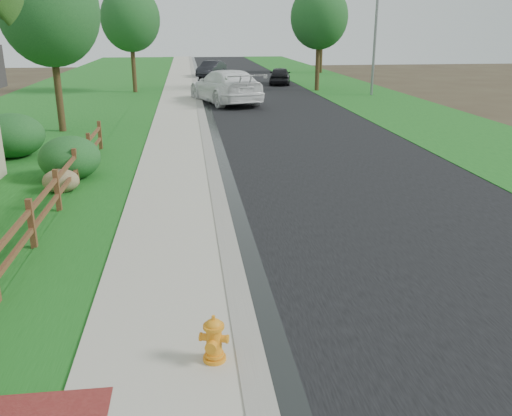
{
  "coord_description": "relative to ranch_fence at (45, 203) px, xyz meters",
  "views": [
    {
      "loc": [
        -0.33,
        -5.71,
        4.41
      ],
      "look_at": [
        0.98,
        4.7,
        0.88
      ],
      "focal_mm": 38.0,
      "sensor_mm": 36.0,
      "label": 1
    }
  ],
  "objects": [
    {
      "name": "dark_car_mid",
      "position": [
        10.72,
        31.59,
        0.08
      ],
      "size": [
        2.35,
        4.23,
        1.36
      ],
      "primitive_type": "imported",
      "rotation": [
        0.0,
        0.0,
        2.95
      ],
      "color": "black",
      "rests_on": "road"
    },
    {
      "name": "tree_mid_right",
      "position": [
        12.6,
        26.78,
        4.41
      ],
      "size": [
        3.99,
        3.99,
        7.24
      ],
      "color": "#322214",
      "rests_on": "ground"
    },
    {
      "name": "ground",
      "position": [
        3.6,
        -6.4,
        -0.62
      ],
      "size": [
        120.0,
        120.0,
        0.0
      ],
      "primitive_type": "plane",
      "color": "#36291D"
    },
    {
      "name": "dark_car_far",
      "position": [
        5.6,
        38.78,
        0.12
      ],
      "size": [
        3.02,
        4.61,
        1.44
      ],
      "primitive_type": "imported",
      "rotation": [
        0.0,
        0.0,
        -0.38
      ],
      "color": "black",
      "rests_on": "road"
    },
    {
      "name": "fire_hydrant",
      "position": [
        3.5,
        -5.77,
        -0.21
      ],
      "size": [
        0.45,
        0.36,
        0.68
      ],
      "color": "orange",
      "rests_on": "sidewalk"
    },
    {
      "name": "curb",
      "position": [
        4.0,
        28.6,
        -0.56
      ],
      "size": [
        0.4,
        90.0,
        0.12
      ],
      "primitive_type": "cube",
      "color": "gray",
      "rests_on": "ground"
    },
    {
      "name": "streetlight",
      "position": [
        15.44,
        23.55,
        4.19
      ],
      "size": [
        1.96,
        0.49,
        8.49
      ],
      "color": "gray",
      "rests_on": "ground"
    },
    {
      "name": "tree_mid_left",
      "position": [
        -0.3,
        27.24,
        4.28
      ],
      "size": [
        3.97,
        3.97,
        7.1
      ],
      "color": "#322214",
      "rests_on": "ground"
    },
    {
      "name": "white_suv",
      "position": [
        5.6,
        20.89,
        0.39
      ],
      "size": [
        4.61,
        7.3,
        1.97
      ],
      "primitive_type": "imported",
      "rotation": [
        0.0,
        0.0,
        3.44
      ],
      "color": "white",
      "rests_on": "road"
    },
    {
      "name": "ranch_fence",
      "position": [
        0.0,
        0.0,
        0.0
      ],
      "size": [
        0.12,
        16.92,
        1.1
      ],
      "color": "#532E1B",
      "rests_on": "ground"
    },
    {
      "name": "grass_strip",
      "position": [
        0.8,
        28.6,
        -0.59
      ],
      "size": [
        1.6,
        90.0,
        0.06
      ],
      "primitive_type": "cube",
      "color": "#175017",
      "rests_on": "ground"
    },
    {
      "name": "lawn_near",
      "position": [
        -4.4,
        28.6,
        -0.6
      ],
      "size": [
        9.0,
        90.0,
        0.04
      ],
      "primitive_type": "cube",
      "color": "#175017",
      "rests_on": "ground"
    },
    {
      "name": "road",
      "position": [
        8.2,
        28.6,
        -0.61
      ],
      "size": [
        8.0,
        90.0,
        0.02
      ],
      "primitive_type": "cube",
      "color": "black",
      "rests_on": "ground"
    },
    {
      "name": "sidewalk",
      "position": [
        2.7,
        28.6,
        -0.57
      ],
      "size": [
        2.2,
        90.0,
        0.1
      ],
      "primitive_type": "cube",
      "color": "#B0AA99",
      "rests_on": "ground"
    },
    {
      "name": "tree_near_left",
      "position": [
        -2.21,
        12.46,
        4.38
      ],
      "size": [
        4.1,
        4.1,
        7.27
      ],
      "color": "#322214",
      "rests_on": "ground"
    },
    {
      "name": "verge_far",
      "position": [
        15.1,
        28.6,
        -0.6
      ],
      "size": [
        6.0,
        90.0,
        0.04
      ],
      "primitive_type": "cube",
      "color": "#175017",
      "rests_on": "ground"
    },
    {
      "name": "wet_gutter",
      "position": [
        4.35,
        28.6,
        -0.6
      ],
      "size": [
        0.5,
        90.0,
        0.0
      ],
      "primitive_type": "cube",
      "color": "black",
      "rests_on": "road"
    },
    {
      "name": "shrub_d",
      "position": [
        -2.9,
        7.6,
        0.16
      ],
      "size": [
        2.88,
        2.88,
        1.55
      ],
      "primitive_type": "ellipsoid",
      "rotation": [
        0.0,
        0.0,
        0.33
      ],
      "color": "#17411B",
      "rests_on": "ground"
    },
    {
      "name": "boulder",
      "position": [
        -0.3,
        2.94,
        -0.28
      ],
      "size": [
        1.08,
        0.86,
        0.67
      ],
      "primitive_type": "ellipsoid",
      "rotation": [
        0.0,
        0.0,
        -0.11
      ],
      "color": "olive",
      "rests_on": "ground"
    },
    {
      "name": "shrub_c",
      "position": [
        -0.3,
        4.35,
        0.04
      ],
      "size": [
        2.24,
        2.24,
        1.32
      ],
      "primitive_type": "ellipsoid",
      "rotation": [
        0.0,
        0.0,
        0.27
      ],
      "color": "#17411B",
      "rests_on": "ground"
    },
    {
      "name": "tree_far_right",
      "position": [
        16.6,
        42.08,
        3.93
      ],
      "size": [
        3.52,
        3.52,
        6.5
      ],
      "color": "#322214",
      "rests_on": "ground"
    }
  ]
}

